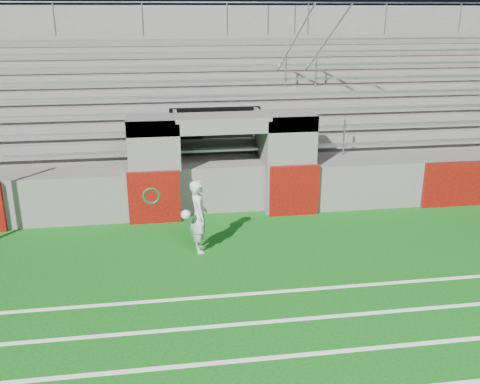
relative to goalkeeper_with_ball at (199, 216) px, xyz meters
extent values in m
plane|color=#0C4D0F|center=(0.83, -1.09, -0.83)|extent=(90.00, 90.00, 0.00)
cube|color=white|center=(0.83, -4.09, -0.83)|extent=(28.00, 0.09, 0.01)
cube|color=white|center=(0.83, -3.09, -0.83)|extent=(28.00, 0.09, 0.01)
cube|color=white|center=(0.83, -2.09, -0.83)|extent=(28.00, 0.09, 0.01)
cube|color=#585653|center=(-0.97, 2.41, 0.47)|extent=(1.20, 1.00, 2.60)
cube|color=#585653|center=(2.63, 2.41, 0.47)|extent=(1.20, 1.00, 2.60)
cube|color=black|center=(0.83, 4.11, 0.42)|extent=(2.60, 0.20, 2.50)
cube|color=#585653|center=(-0.32, 3.01, 0.42)|extent=(0.10, 2.20, 2.50)
cube|color=#585653|center=(1.98, 3.01, 0.42)|extent=(0.10, 2.20, 2.50)
cube|color=#585653|center=(0.83, 2.41, 1.57)|extent=(4.80, 1.00, 0.40)
cube|color=#585653|center=(0.83, 6.26, 0.32)|extent=(26.00, 8.00, 0.20)
cube|color=#585653|center=(0.83, 6.26, -0.31)|extent=(26.00, 8.00, 1.05)
cube|color=#510A06|center=(-0.97, 1.86, -0.16)|extent=(1.30, 0.15, 1.35)
cube|color=#510A06|center=(2.63, 1.86, -0.16)|extent=(1.30, 0.15, 1.35)
cube|color=#510A06|center=(7.33, 1.86, -0.21)|extent=(2.20, 0.15, 1.25)
cube|color=#989BA0|center=(0.83, 3.34, 0.64)|extent=(23.00, 0.28, 0.06)
cube|color=#585653|center=(0.83, 4.19, 0.61)|extent=(24.00, 0.75, 0.38)
cube|color=#989BA0|center=(0.83, 4.09, 1.02)|extent=(23.00, 0.28, 0.06)
cube|color=#585653|center=(0.83, 4.94, 0.80)|extent=(24.00, 0.75, 0.76)
cube|color=#989BA0|center=(0.83, 4.84, 1.40)|extent=(23.00, 0.28, 0.06)
cube|color=#585653|center=(0.83, 5.69, 0.99)|extent=(24.00, 0.75, 1.14)
cube|color=#989BA0|center=(0.83, 5.59, 1.78)|extent=(23.00, 0.28, 0.06)
cube|color=#585653|center=(0.83, 6.44, 1.18)|extent=(24.00, 0.75, 1.52)
cube|color=#989BA0|center=(0.83, 6.34, 2.16)|extent=(23.00, 0.28, 0.06)
cube|color=#585653|center=(0.83, 7.19, 1.37)|extent=(24.00, 0.75, 1.90)
cube|color=#989BA0|center=(0.83, 7.09, 2.54)|extent=(23.00, 0.28, 0.06)
cube|color=#585653|center=(0.83, 7.94, 1.56)|extent=(24.00, 0.75, 2.28)
cube|color=#989BA0|center=(0.83, 7.84, 2.92)|extent=(23.00, 0.28, 0.06)
cube|color=#585653|center=(0.83, 8.69, 1.75)|extent=(24.00, 0.75, 2.66)
cube|color=#989BA0|center=(0.83, 8.59, 3.30)|extent=(23.00, 0.28, 0.06)
cube|color=#585653|center=(0.83, 9.36, 1.81)|extent=(26.00, 0.60, 5.29)
cylinder|color=#A5A8AD|center=(3.33, 3.06, 0.92)|extent=(0.05, 0.05, 1.00)
cylinder|color=#A5A8AD|center=(3.33, 6.06, 2.44)|extent=(0.05, 0.05, 1.00)
cylinder|color=#A5A8AD|center=(3.33, 9.06, 3.96)|extent=(0.05, 0.05, 1.00)
cylinder|color=#A5A8AD|center=(3.33, 6.06, 2.94)|extent=(0.05, 6.02, 3.08)
cylinder|color=#A5A8AD|center=(4.33, 3.06, 0.92)|extent=(0.05, 0.05, 1.00)
cylinder|color=#A5A8AD|center=(4.33, 6.06, 2.44)|extent=(0.05, 0.05, 1.00)
cylinder|color=#A5A8AD|center=(4.33, 9.06, 3.96)|extent=(0.05, 0.05, 1.00)
cylinder|color=#A5A8AD|center=(4.33, 6.06, 2.94)|extent=(0.05, 6.02, 3.08)
cylinder|color=#A5A8AD|center=(-4.17, 9.06, 4.01)|extent=(0.05, 0.05, 1.10)
cylinder|color=#A5A8AD|center=(-1.17, 9.06, 4.01)|extent=(0.05, 0.05, 1.10)
cylinder|color=#A5A8AD|center=(1.83, 9.06, 4.01)|extent=(0.05, 0.05, 1.10)
cylinder|color=#A5A8AD|center=(4.83, 9.06, 4.01)|extent=(0.05, 0.05, 1.10)
cylinder|color=#A5A8AD|center=(7.83, 9.06, 4.01)|extent=(0.05, 0.05, 1.10)
cylinder|color=#A5A8AD|center=(10.83, 9.06, 4.01)|extent=(0.05, 0.05, 1.10)
cylinder|color=#A5A8AD|center=(0.83, 9.06, 4.56)|extent=(24.00, 0.05, 0.05)
imported|color=#ADB3B7|center=(0.01, 0.01, 0.00)|extent=(0.45, 0.64, 1.66)
sphere|color=silver|center=(-0.29, -0.28, 0.16)|extent=(0.21, 0.21, 0.21)
torus|color=#0B3B14|center=(-1.04, 1.86, -0.01)|extent=(0.56, 0.10, 0.56)
torus|color=#0D441C|center=(-1.04, 1.81, -0.10)|extent=(0.48, 0.09, 0.48)
camera|label=1|loc=(-0.74, -10.96, 4.29)|focal=40.00mm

